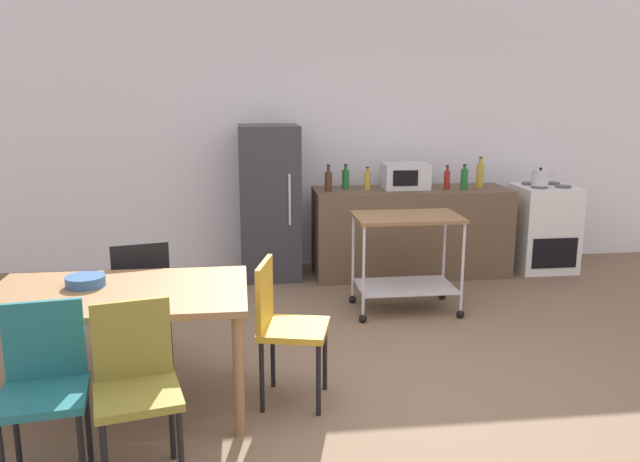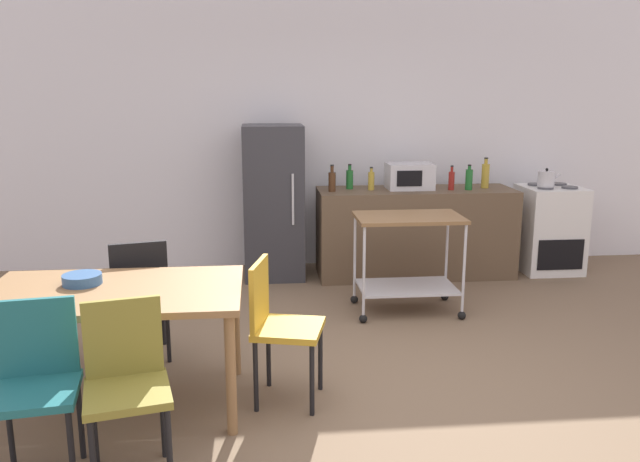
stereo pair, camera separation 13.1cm
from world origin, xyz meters
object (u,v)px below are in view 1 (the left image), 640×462
object	(u,v)px
refrigerator	(270,202)
bottle_vinegar	(480,175)
dining_table	(119,304)
microwave	(405,176)
chair_teal	(44,382)
chair_olive	(136,381)
chair_mustard	(284,321)
bottle_sesame_oil	(464,179)
bottle_wine	(447,180)
bottle_olive_oil	(328,181)
chair_black	(141,292)
kitchen_cart	(406,247)
bottle_hot_sauce	(346,179)
kettle	(540,178)
bottle_soy_sauce	(367,180)
fruit_bowl	(85,281)
stove_oven	(543,228)

from	to	relation	value
refrigerator	bottle_vinegar	size ratio (longest dim) A/B	4.96
dining_table	microwave	bearing A→B (deg)	47.93
chair_teal	chair_olive	world-z (taller)	same
chair_mustard	bottle_sesame_oil	xyz separation A→B (m)	(2.01, 2.54, 0.49)
microwave	bottle_sesame_oil	distance (m)	0.60
chair_teal	chair_olive	size ratio (longest dim) A/B	1.00
dining_table	chair_olive	bearing A→B (deg)	-74.69
bottle_wine	chair_olive	bearing A→B (deg)	-128.51
chair_mustard	bottle_wine	distance (m)	3.18
bottle_olive_oil	microwave	bearing A→B (deg)	6.32
chair_black	bottle_wine	distance (m)	3.38
refrigerator	kitchen_cart	world-z (taller)	refrigerator
dining_table	chair_teal	distance (m)	0.74
bottle_hot_sauce	kettle	xyz separation A→B (m)	(2.00, -0.17, -0.00)
bottle_hot_sauce	bottle_wine	xyz separation A→B (m)	(1.01, -0.16, -0.00)
bottle_hot_sauce	dining_table	bearing A→B (deg)	-123.46
chair_olive	bottle_vinegar	size ratio (longest dim) A/B	2.85
bottle_soy_sauce	fruit_bowl	world-z (taller)	bottle_soy_sauce
chair_black	chair_mustard	bearing A→B (deg)	129.98
chair_teal	bottle_sesame_oil	xyz separation A→B (m)	(3.22, 3.22, 0.49)
chair_teal	bottle_wine	size ratio (longest dim) A/B	3.61
chair_olive	bottle_soy_sauce	world-z (taller)	bottle_soy_sauce
bottle_hot_sauce	chair_mustard	bearing A→B (deg)	-106.89
dining_table	bottle_hot_sauce	size ratio (longest dim) A/B	5.93
chair_black	chair_olive	world-z (taller)	same
kitchen_cart	bottle_sesame_oil	world-z (taller)	bottle_sesame_oil
bottle_hot_sauce	refrigerator	bearing A→B (deg)	179.38
fruit_bowl	kettle	xyz separation A→B (m)	(4.00, 2.42, 0.22)
chair_mustard	bottle_sesame_oil	world-z (taller)	bottle_sesame_oil
chair_mustard	kitchen_cart	world-z (taller)	chair_mustard
stove_oven	microwave	distance (m)	1.62
dining_table	bottle_vinegar	world-z (taller)	bottle_vinegar
bottle_soy_sauce	bottle_sesame_oil	size ratio (longest dim) A/B	0.91
fruit_bowl	bottle_olive_oil	bearing A→B (deg)	53.71
chair_olive	stove_oven	size ratio (longest dim) A/B	0.97
bottle_olive_oil	kettle	bearing A→B (deg)	-0.77
chair_teal	chair_black	world-z (taller)	same
bottle_olive_oil	bottle_vinegar	world-z (taller)	bottle_vinegar
chair_olive	refrigerator	size ratio (longest dim) A/B	0.57
dining_table	refrigerator	distance (m)	2.90
fruit_bowl	chair_olive	bearing A→B (deg)	-64.39
chair_teal	fruit_bowl	world-z (taller)	chair_teal
refrigerator	bottle_sesame_oil	bearing A→B (deg)	-5.36
chair_black	bottle_sesame_oil	xyz separation A→B (m)	(2.96, 1.84, 0.49)
fruit_bowl	microwave	bearing A→B (deg)	44.29
bottle_wine	bottle_vinegar	xyz separation A→B (m)	(0.38, 0.10, 0.03)
fruit_bowl	dining_table	bearing A→B (deg)	-29.55
chair_black	bottle_olive_oil	distance (m)	2.50
chair_olive	kitchen_cart	distance (m)	2.96
bottle_olive_oil	bottle_soy_sauce	size ratio (longest dim) A/B	1.15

